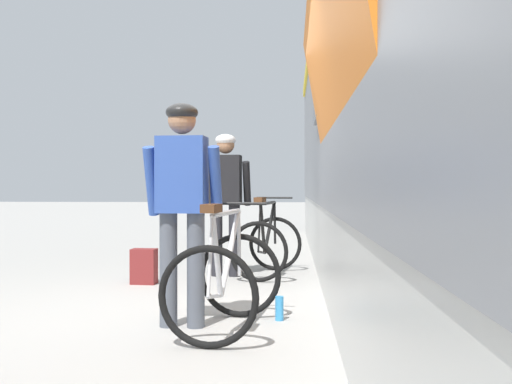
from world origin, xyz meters
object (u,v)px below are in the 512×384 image
(backpack_on_platform, at_px, (144,266))
(water_bottle_near_the_bikes, at_px, (279,308))
(bicycle_near_silver, at_px, (225,279))
(bicycle_far_black, at_px, (267,244))
(train_car, at_px, (499,88))
(cyclist_far_in_dark, at_px, (226,191))
(cyclist_near_in_blue, at_px, (182,193))

(backpack_on_platform, height_order, water_bottle_near_the_bikes, backpack_on_platform)
(bicycle_near_silver, distance_m, bicycle_far_black, 2.92)
(train_car, xyz_separation_m, backpack_on_platform, (-3.49, 1.40, -1.77))
(backpack_on_platform, bearing_deg, cyclist_far_in_dark, 41.50)
(train_car, xyz_separation_m, cyclist_near_in_blue, (-2.66, -0.67, -0.91))
(cyclist_far_in_dark, bearing_deg, cyclist_near_in_blue, -90.84)
(water_bottle_near_the_bikes, bearing_deg, train_car, 11.72)
(cyclist_far_in_dark, height_order, bicycle_far_black, cyclist_far_in_dark)
(cyclist_near_in_blue, bearing_deg, backpack_on_platform, 111.68)
(cyclist_near_in_blue, relative_size, backpack_on_platform, 4.40)
(cyclist_far_in_dark, distance_m, water_bottle_near_the_bikes, 2.73)
(bicycle_far_black, bearing_deg, backpack_on_platform, -152.89)
(train_car, xyz_separation_m, cyclist_far_in_dark, (-2.62, 2.06, -0.91))
(train_car, height_order, bicycle_far_black, train_car)
(cyclist_near_in_blue, distance_m, bicycle_far_black, 2.90)
(bicycle_far_black, bearing_deg, cyclist_near_in_blue, -101.30)
(backpack_on_platform, xyz_separation_m, water_bottle_near_the_bikes, (1.58, -1.80, -0.10))
(backpack_on_platform, relative_size, water_bottle_near_the_bikes, 2.00)
(bicycle_near_silver, height_order, backpack_on_platform, bicycle_near_silver)
(cyclist_near_in_blue, xyz_separation_m, water_bottle_near_the_bikes, (0.76, 0.27, -0.95))
(cyclist_far_in_dark, xyz_separation_m, water_bottle_near_the_bikes, (0.72, -2.46, -0.95))
(train_car, bearing_deg, cyclist_near_in_blue, -165.92)
(backpack_on_platform, bearing_deg, bicycle_near_silver, -57.88)
(cyclist_far_in_dark, relative_size, backpack_on_platform, 4.40)
(cyclist_near_in_blue, distance_m, water_bottle_near_the_bikes, 1.25)
(train_car, distance_m, water_bottle_near_the_bikes, 2.70)
(train_car, relative_size, backpack_on_platform, 48.16)
(bicycle_far_black, bearing_deg, train_car, -44.93)
(bicycle_near_silver, bearing_deg, water_bottle_near_the_bikes, 45.75)
(train_car, height_order, backpack_on_platform, train_car)
(train_car, distance_m, bicycle_far_black, 3.37)
(cyclist_near_in_blue, distance_m, bicycle_near_silver, 0.76)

